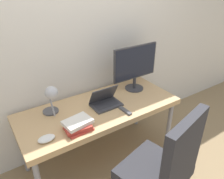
% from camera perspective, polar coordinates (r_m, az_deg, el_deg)
% --- Properties ---
extents(ground_plane, '(12.00, 12.00, 0.00)m').
position_cam_1_polar(ground_plane, '(2.52, 1.63, -22.14)').
color(ground_plane, '#937A56').
extents(wall_back, '(8.00, 0.05, 2.60)m').
position_cam_1_polar(wall_back, '(2.38, -8.97, 12.19)').
color(wall_back, silver).
rests_on(wall_back, ground_plane).
extents(desk, '(1.67, 0.71, 0.72)m').
position_cam_1_polar(desk, '(2.30, -3.25, -5.79)').
color(desk, tan).
rests_on(desk, ground_plane).
extents(laptop, '(0.31, 0.21, 0.20)m').
position_cam_1_polar(laptop, '(2.28, -1.76, -3.12)').
color(laptop, '#38383D').
rests_on(laptop, desk).
extents(monitor, '(0.58, 0.22, 0.53)m').
position_cam_1_polar(monitor, '(2.51, 6.08, 6.35)').
color(monitor, '#333338').
rests_on(monitor, desk).
extents(desk_lamp, '(0.16, 0.26, 0.33)m').
position_cam_1_polar(desk_lamp, '(2.08, -15.57, -1.79)').
color(desk_lamp, '#4C4C51').
rests_on(desk_lamp, desk).
extents(office_chair, '(0.63, 0.62, 1.10)m').
position_cam_1_polar(office_chair, '(1.88, 13.67, -18.92)').
color(office_chair, black).
rests_on(office_chair, ground_plane).
extents(book_stack, '(0.26, 0.22, 0.08)m').
position_cam_1_polar(book_stack, '(1.97, -8.91, -9.15)').
color(book_stack, '#B2382D').
rests_on(book_stack, desk).
extents(tv_remote, '(0.05, 0.17, 0.02)m').
position_cam_1_polar(tv_remote, '(2.19, 3.47, -5.55)').
color(tv_remote, '#4C4C51').
rests_on(tv_remote, desk).
extents(game_controller, '(0.14, 0.09, 0.04)m').
position_cam_1_polar(game_controller, '(1.92, -16.76, -12.17)').
color(game_controller, white).
rests_on(game_controller, desk).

